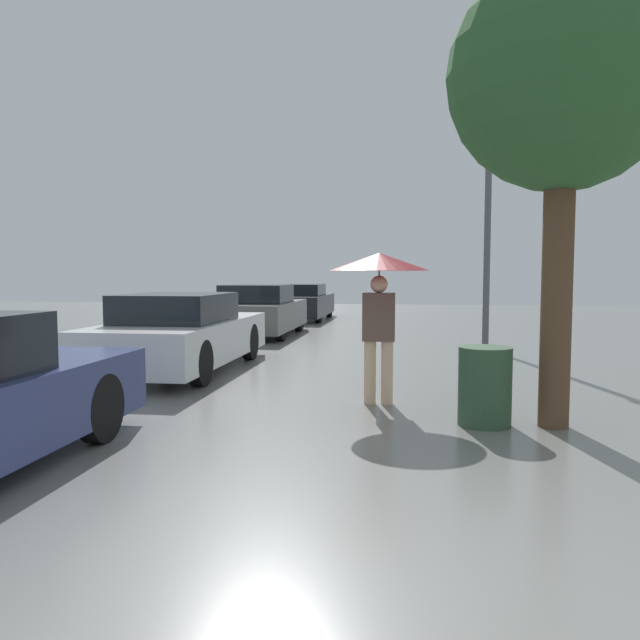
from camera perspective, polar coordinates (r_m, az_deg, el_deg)
The scene contains 8 objects.
ground_plane at distance 3.15m, azimuth -1.94°, elevation -27.06°, with size 60.00×60.00×0.00m, color slate.
pedestrian at distance 7.76m, azimuth 5.42°, elevation 3.82°, with size 1.25×1.25×1.89m.
parked_car_second at distance 10.73m, azimuth -12.59°, elevation -1.25°, with size 1.79×4.57×1.30m.
parked_car_third at distance 16.41m, azimuth -5.63°, elevation 0.78°, with size 1.87×4.08×1.33m.
parked_car_farthest at distance 21.94m, azimuth -1.73°, elevation 1.60°, with size 1.80×4.47×1.25m.
tree at distance 7.29m, azimuth 21.32°, elevation 19.78°, with size 2.37×2.37×4.85m.
street_lamp at distance 13.89m, azimuth 15.07°, elevation 8.43°, with size 0.26×0.26×4.76m.
trash_bin at distance 6.97m, azimuth 14.83°, elevation -5.87°, with size 0.57×0.57×0.85m.
Camera 1 is at (0.48, -2.65, 1.64)m, focal length 35.00 mm.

